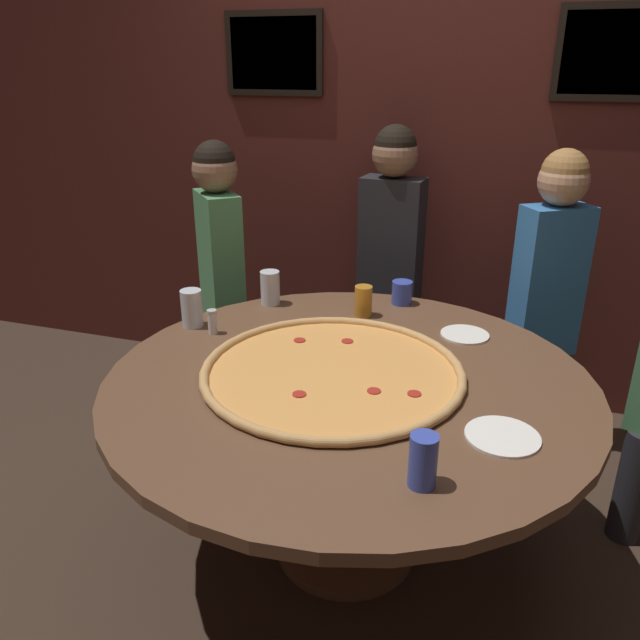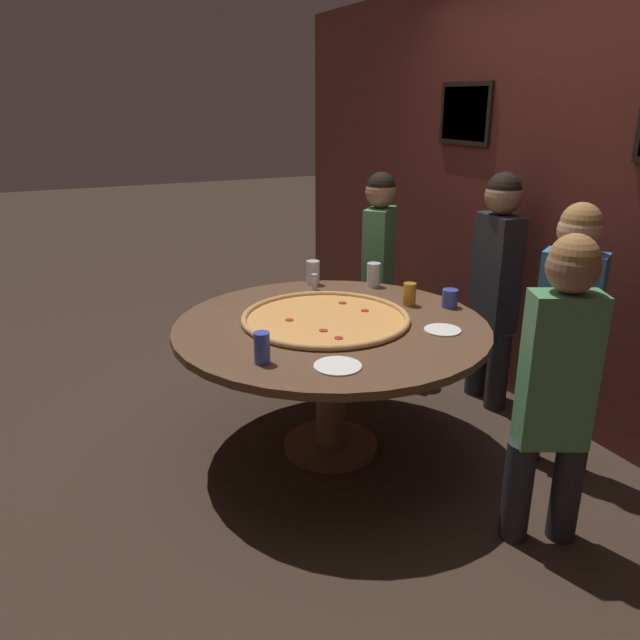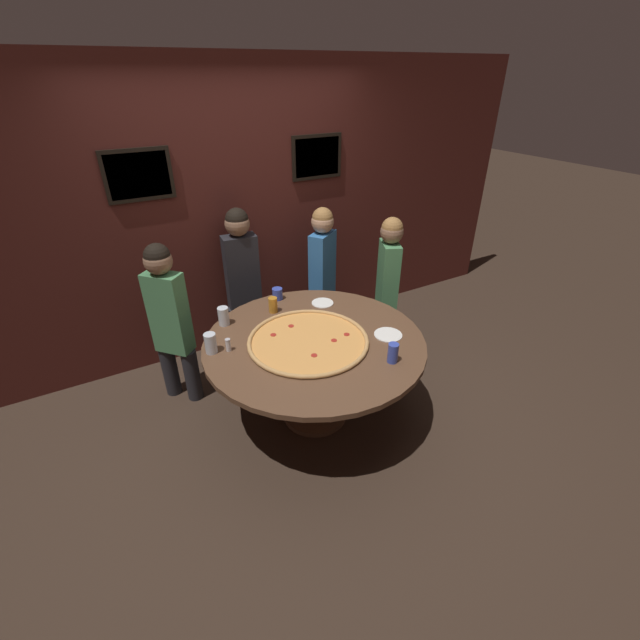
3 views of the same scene
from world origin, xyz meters
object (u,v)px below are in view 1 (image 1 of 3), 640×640
at_px(dining_table, 348,408).
at_px(diner_side_right, 547,288).
at_px(giant_pizza, 332,371).
at_px(white_plate_right_side, 502,436).
at_px(drink_cup_far_left, 423,461).
at_px(diner_centre_back, 221,268).
at_px(drink_cup_far_right, 270,288).
at_px(diner_far_left, 390,254).
at_px(white_plate_near_front, 465,335).
at_px(drink_cup_near_left, 402,293).
at_px(drink_cup_centre_back, 363,301).
at_px(condiment_shaker, 212,322).
at_px(drink_cup_front_edge, 192,308).

bearing_deg(dining_table, diner_side_right, 57.16).
relative_size(giant_pizza, white_plate_right_side, 4.23).
height_order(drink_cup_far_left, diner_centre_back, diner_centre_back).
height_order(drink_cup_far_right, diner_far_left, diner_far_left).
height_order(white_plate_near_front, diner_centre_back, diner_centre_back).
relative_size(drink_cup_near_left, drink_cup_far_left, 0.71).
xyz_separation_m(dining_table, diner_side_right, (0.64, 0.98, 0.17)).
bearing_deg(dining_table, giant_pizza, -173.39).
relative_size(drink_cup_centre_back, diner_far_left, 0.09).
bearing_deg(diner_side_right, giant_pizza, 22.25).
height_order(white_plate_right_side, diner_side_right, diner_side_right).
xyz_separation_m(white_plate_right_side, diner_side_right, (0.12, 1.20, 0.05)).
height_order(drink_cup_far_right, condiment_shaker, drink_cup_far_right).
relative_size(drink_cup_far_right, drink_cup_far_left, 1.03).
xyz_separation_m(condiment_shaker, diner_side_right, (1.23, 0.81, 0.00)).
bearing_deg(drink_cup_front_edge, drink_cup_near_left, 34.04).
height_order(condiment_shaker, diner_centre_back, diner_centre_back).
bearing_deg(white_plate_right_side, white_plate_near_front, 104.55).
relative_size(giant_pizza, condiment_shaker, 9.19).
height_order(drink_cup_front_edge, drink_cup_near_left, drink_cup_front_edge).
height_order(drink_cup_near_left, drink_cup_centre_back, drink_cup_centre_back).
height_order(drink_cup_far_right, drink_cup_centre_back, drink_cup_far_right).
distance_m(drink_cup_far_left, condiment_shaker, 1.15).
distance_m(drink_cup_near_left, diner_centre_back, 0.90).
bearing_deg(diner_far_left, white_plate_right_side, 119.77).
bearing_deg(white_plate_near_front, diner_centre_back, 164.66).
relative_size(condiment_shaker, diner_side_right, 0.07).
xyz_separation_m(dining_table, drink_cup_far_right, (-0.51, 0.54, 0.20)).
relative_size(dining_table, drink_cup_centre_back, 12.79).
relative_size(drink_cup_near_left, drink_cup_centre_back, 0.79).
bearing_deg(drink_cup_far_left, dining_table, 123.31).
bearing_deg(diner_side_right, diner_centre_back, -25.44).
height_order(white_plate_near_front, diner_side_right, diner_side_right).
distance_m(drink_cup_far_right, white_plate_right_side, 1.27).
height_order(drink_cup_far_left, white_plate_right_side, drink_cup_far_left).
bearing_deg(drink_cup_near_left, drink_cup_centre_back, -123.81).
distance_m(drink_cup_near_left, diner_far_left, 0.47).
height_order(giant_pizza, white_plate_near_front, giant_pizza).
height_order(drink_cup_centre_back, diner_centre_back, diner_centre_back).
relative_size(giant_pizza, white_plate_near_front, 4.81).
distance_m(drink_cup_front_edge, drink_cup_near_left, 0.90).
height_order(drink_cup_far_right, white_plate_near_front, drink_cup_far_right).
relative_size(drink_cup_centre_back, white_plate_right_side, 0.61).
bearing_deg(white_plate_near_front, condiment_shaker, -163.15).
bearing_deg(drink_cup_centre_back, diner_side_right, 31.76).
relative_size(drink_cup_centre_back, diner_centre_back, 0.09).
bearing_deg(dining_table, white_plate_right_side, -23.34).
bearing_deg(condiment_shaker, drink_cup_far_right, 75.88).
bearing_deg(diner_far_left, drink_cup_far_right, 63.32).
distance_m(dining_table, diner_centre_back, 1.18).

